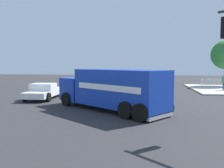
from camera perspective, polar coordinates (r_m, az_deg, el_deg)
name	(u,v)px	position (r m, az deg, el deg)	size (l,w,h in m)	color
ground_plane	(122,107)	(17.55, 2.36, -5.41)	(100.00, 100.00, 0.00)	#2B2B2D
delivery_truck	(112,89)	(16.01, -0.05, -1.15)	(8.30, 7.26, 2.74)	#1438AD
pickup_white	(44,91)	(22.29, -15.82, -1.51)	(2.40, 5.27, 1.38)	white
pedestrian_near_corner	(224,81)	(29.83, 25.14, 0.59)	(0.53, 0.26, 1.77)	navy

